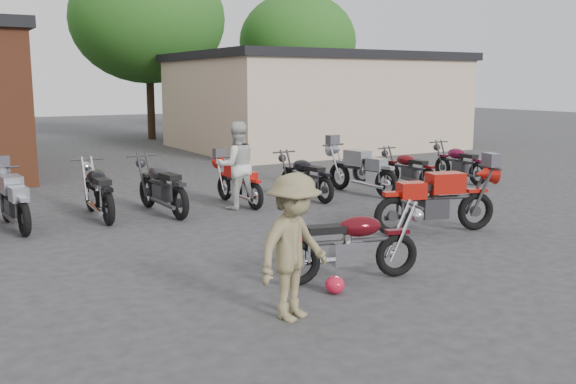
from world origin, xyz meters
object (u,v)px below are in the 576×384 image
vintage_motorcycle (352,240)px  row_bike_2 (98,188)px  person_tan (294,247)px  row_bike_8 (459,161)px  person_light (237,166)px  row_bike_4 (238,180)px  helmet (335,285)px  row_bike_6 (361,168)px  row_bike_5 (305,174)px  row_bike_1 (13,197)px  sportbike (438,197)px  row_bike_7 (408,167)px  row_bike_3 (162,183)px

vintage_motorcycle → row_bike_2: size_ratio=0.94×
person_tan → row_bike_8: person_tan is taller
person_light → row_bike_4: (0.22, 0.39, -0.38)m
helmet → person_light: 5.87m
vintage_motorcycle → row_bike_6: 6.91m
row_bike_8 → person_tan: bearing=130.3°
row_bike_6 → vintage_motorcycle: bearing=133.2°
row_bike_5 → row_bike_6: size_ratio=0.90×
helmet → row_bike_6: size_ratio=0.12×
vintage_motorcycle → row_bike_1: 6.66m
sportbike → row_bike_6: (1.25, 3.95, -0.02)m
sportbike → row_bike_1: size_ratio=1.11×
row_bike_5 → row_bike_7: size_ratio=1.06×
row_bike_3 → vintage_motorcycle: bearing=-178.1°
row_bike_8 → vintage_motorcycle: bearing=131.2°
vintage_motorcycle → person_light: size_ratio=1.06×
person_light → row_bike_3: (-1.54, 0.33, -0.30)m
row_bike_5 → row_bike_8: bearing=-92.2°
row_bike_5 → helmet: bearing=148.0°
vintage_motorcycle → row_bike_5: same height
vintage_motorcycle → row_bike_6: size_ratio=0.91×
vintage_motorcycle → row_bike_7: size_ratio=1.07×
person_tan → row_bike_8: size_ratio=0.86×
row_bike_4 → row_bike_5: 1.65m
vintage_motorcycle → person_tan: bearing=-135.5°
row_bike_1 → row_bike_4: size_ratio=1.08×
row_bike_3 → row_bike_7: 6.49m
helmet → sportbike: bearing=28.0°
row_bike_1 → row_bike_5: 6.22m
vintage_motorcycle → row_bike_7: (5.80, 5.57, -0.03)m
row_bike_1 → row_bike_7: row_bike_1 is taller
row_bike_6 → row_bike_7: row_bike_6 is taller
person_light → row_bike_1: (-4.35, 0.35, -0.34)m
row_bike_1 → row_bike_5: row_bike_1 is taller
sportbike → row_bike_1: sportbike is taller
row_bike_2 → person_tan: bearing=-174.1°
sportbike → helmet: 3.97m
person_light → person_tan: size_ratio=1.10×
person_light → row_bike_7: size_ratio=1.01×
person_light → row_bike_4: bearing=-112.1°
row_bike_2 → row_bike_7: bearing=-90.6°
row_bike_1 → row_bike_7: (9.30, -0.10, -0.05)m
person_light → row_bike_3: 1.61m
row_bike_4 → row_bike_7: row_bike_4 is taller
person_tan → row_bike_6: size_ratio=0.78×
row_bike_3 → row_bike_7: size_ratio=1.17×
row_bike_1 → row_bike_2: 1.59m
person_tan → row_bike_1: person_tan is taller
row_bike_7 → person_light: bearing=90.1°
row_bike_2 → helmet: bearing=-165.6°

